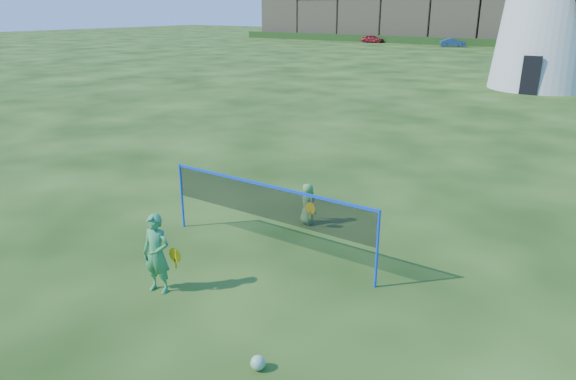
% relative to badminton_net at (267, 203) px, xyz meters
% --- Properties ---
extents(ground, '(220.00, 220.00, 0.00)m').
position_rel_badminton_net_xyz_m(ground, '(0.27, -0.43, -1.14)').
color(ground, black).
rests_on(ground, ground).
extents(badminton_net, '(5.05, 0.05, 1.55)m').
position_rel_badminton_net_xyz_m(badminton_net, '(0.00, 0.00, 0.00)').
color(badminton_net, blue).
rests_on(badminton_net, ground).
extents(player_girl, '(0.73, 0.46, 1.51)m').
position_rel_badminton_net_xyz_m(player_girl, '(-0.71, -2.38, -0.39)').
color(player_girl, '#3A9353').
rests_on(player_girl, ground).
extents(player_boy, '(0.65, 0.50, 1.01)m').
position_rel_badminton_net_xyz_m(player_boy, '(-0.17, 1.83, -0.63)').
color(player_boy, '#559A4A').
rests_on(player_boy, ground).
extents(play_ball, '(0.22, 0.22, 0.22)m').
position_rel_badminton_net_xyz_m(play_ball, '(2.13, -3.09, -1.03)').
color(play_ball, green).
rests_on(play_ball, ground).
extents(terraced_houses, '(66.29, 8.40, 8.39)m').
position_rel_badminton_net_xyz_m(terraced_houses, '(-19.14, 71.57, 2.77)').
color(terraced_houses, gray).
rests_on(terraced_houses, ground).
extents(hedge, '(62.00, 0.80, 1.00)m').
position_rel_badminton_net_xyz_m(hedge, '(-21.73, 65.57, -0.64)').
color(hedge, '#193814').
rests_on(hedge, ground).
extents(car_left, '(3.39, 1.78, 1.10)m').
position_rel_badminton_net_xyz_m(car_left, '(-28.92, 64.48, -0.59)').
color(car_left, maroon).
rests_on(car_left, ground).
extents(car_right, '(3.46, 2.42, 1.08)m').
position_rel_badminton_net_xyz_m(car_right, '(-16.29, 62.54, -0.60)').
color(car_right, navy).
rests_on(car_right, ground).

